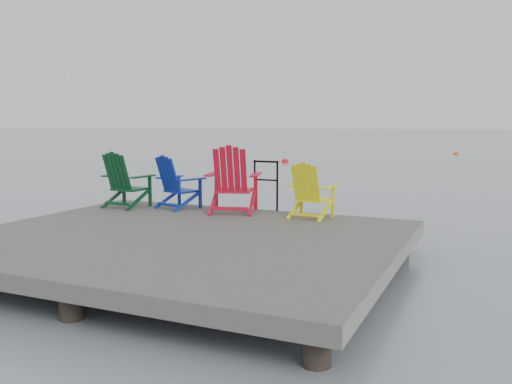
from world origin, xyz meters
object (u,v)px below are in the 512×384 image
at_px(chair_green, 125,180).
at_px(chair_blue, 176,182).
at_px(chair_red, 232,180).
at_px(chair_yellow, 310,191).
at_px(buoy_d, 456,155).
at_px(handrail, 266,180).
at_px(buoy_b, 285,162).

height_order(chair_green, chair_blue, chair_green).
xyz_separation_m(chair_red, chair_yellow, (1.41, 0.03, -0.12)).
bearing_deg(chair_red, buoy_d, 69.83).
distance_m(handrail, chair_green, 2.64).
xyz_separation_m(chair_yellow, buoy_d, (0.26, 29.86, -0.96)).
bearing_deg(chair_yellow, chair_green, -170.55).
distance_m(handrail, buoy_b, 19.22).
bearing_deg(chair_red, handrail, 32.65).
relative_size(chair_red, buoy_b, 2.93).
bearing_deg(chair_red, chair_blue, 161.78).
height_order(chair_green, buoy_b, chair_green).
bearing_deg(chair_red, buoy_b, 91.35).
distance_m(chair_green, buoy_d, 30.40).
distance_m(chair_blue, buoy_b, 19.19).
relative_size(chair_green, chair_blue, 1.06).
bearing_deg(buoy_d, chair_blue, -95.44).
xyz_separation_m(handrail, chair_red, (-0.42, -0.50, 0.04)).
height_order(chair_red, chair_yellow, chair_red).
relative_size(handrail, chair_red, 0.78).
bearing_deg(buoy_b, buoy_d, 55.47).
distance_m(chair_yellow, buoy_d, 29.88).
bearing_deg(chair_red, chair_green, 170.06).
height_order(handrail, chair_red, chair_red).
xyz_separation_m(handrail, buoy_d, (1.25, 29.39, -1.04)).
distance_m(chair_red, buoy_b, 19.56).
bearing_deg(chair_green, handrail, 20.34).
xyz_separation_m(chair_red, buoy_b, (-6.14, 18.54, -1.08)).
xyz_separation_m(chair_blue, buoy_d, (2.84, 29.86, -0.99)).
bearing_deg(buoy_b, chair_blue, -74.98).
bearing_deg(chair_red, chair_yellow, -15.92).
xyz_separation_m(handrail, chair_green, (-2.53, -0.76, -0.03)).
bearing_deg(chair_green, buoy_d, 86.56).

